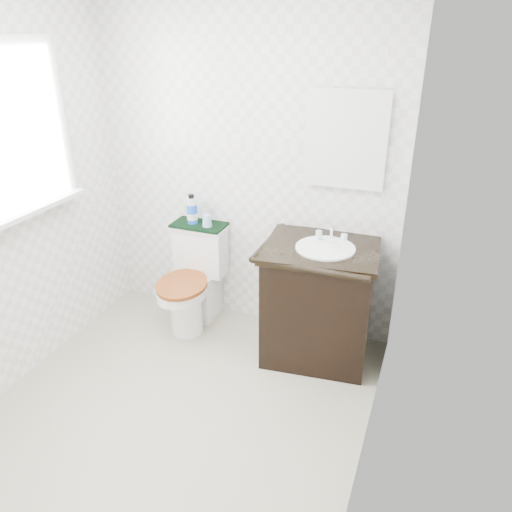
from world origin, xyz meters
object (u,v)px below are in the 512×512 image
Objects in this scene: trash_bin at (277,317)px; cup at (207,220)px; vanity at (319,299)px; mouthwash_bottle at (192,210)px; toilet at (195,283)px.

trash_bin is 3.36× the size of cup.
vanity is 4.15× the size of mouthwash_bottle.
toilet is at bearing 176.08° from vanity.
trash_bin is at bearing 162.62° from vanity.
toilet is 2.51× the size of trash_bin.
toilet is 3.40× the size of mouthwash_bottle.
mouthwash_bottle is (-1.03, 0.19, 0.44)m from vanity.
toilet is 0.82× the size of vanity.
vanity is at bearing -10.25° from mouthwash_bottle.
trash_bin is (-0.33, 0.10, -0.28)m from vanity.
vanity is 0.99m from cup.
vanity reaches higher than toilet.
trash_bin is 0.88m from cup.
cup is at bearing -9.40° from mouthwash_bottle.
trash_bin is 1.01m from mouthwash_bottle.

